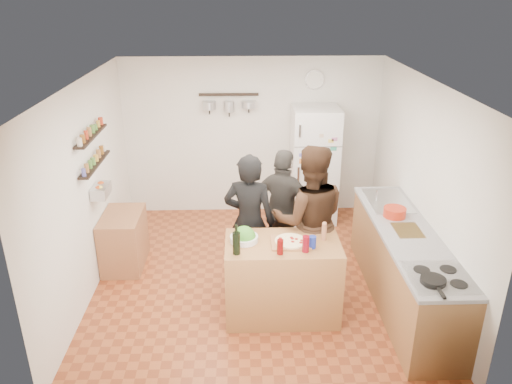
{
  "coord_description": "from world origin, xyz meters",
  "views": [
    {
      "loc": [
        -0.18,
        -5.5,
        3.5
      ],
      "look_at": [
        0.0,
        0.1,
        1.15
      ],
      "focal_mm": 35.0,
      "sensor_mm": 36.0,
      "label": 1
    }
  ],
  "objects_px": {
    "pepper_mill": "(324,233)",
    "counter_run": "(404,267)",
    "salt_canister": "(312,242)",
    "side_table": "(124,240)",
    "skillet": "(433,280)",
    "wine_bottle": "(236,243)",
    "fridge": "(314,165)",
    "person_center": "(309,220)",
    "wall_clock": "(315,80)",
    "person_left": "(249,222)",
    "red_bowl": "(395,212)",
    "person_back": "(284,211)",
    "prep_island": "(282,279)",
    "salad_bowl": "(244,238)"
  },
  "relations": [
    {
      "from": "pepper_mill",
      "to": "counter_run",
      "type": "bearing_deg",
      "value": 8.78
    },
    {
      "from": "salt_canister",
      "to": "side_table",
      "type": "distance_m",
      "value": 2.69
    },
    {
      "from": "skillet",
      "to": "wine_bottle",
      "type": "bearing_deg",
      "value": 161.43
    },
    {
      "from": "counter_run",
      "to": "skillet",
      "type": "bearing_deg",
      "value": -95.5
    },
    {
      "from": "fridge",
      "to": "side_table",
      "type": "xyz_separation_m",
      "value": [
        -2.69,
        -1.37,
        -0.54
      ]
    },
    {
      "from": "skillet",
      "to": "fridge",
      "type": "relative_size",
      "value": 0.13
    },
    {
      "from": "person_center",
      "to": "wall_clock",
      "type": "xyz_separation_m",
      "value": [
        0.34,
        2.33,
        1.22
      ]
    },
    {
      "from": "wine_bottle",
      "to": "wall_clock",
      "type": "height_order",
      "value": "wall_clock"
    },
    {
      "from": "person_left",
      "to": "skillet",
      "type": "relative_size",
      "value": 7.18
    },
    {
      "from": "person_center",
      "to": "counter_run",
      "type": "distance_m",
      "value": 1.22
    },
    {
      "from": "person_left",
      "to": "red_bowl",
      "type": "distance_m",
      "value": 1.74
    },
    {
      "from": "salt_canister",
      "to": "skillet",
      "type": "distance_m",
      "value": 1.26
    },
    {
      "from": "person_back",
      "to": "salt_canister",
      "type": "bearing_deg",
      "value": 127.83
    },
    {
      "from": "skillet",
      "to": "salt_canister",
      "type": "bearing_deg",
      "value": 145.32
    },
    {
      "from": "red_bowl",
      "to": "fridge",
      "type": "height_order",
      "value": "fridge"
    },
    {
      "from": "wine_bottle",
      "to": "skillet",
      "type": "relative_size",
      "value": 1.02
    },
    {
      "from": "pepper_mill",
      "to": "side_table",
      "type": "relative_size",
      "value": 0.22
    },
    {
      "from": "fridge",
      "to": "wine_bottle",
      "type": "bearing_deg",
      "value": -113.53
    },
    {
      "from": "prep_island",
      "to": "salad_bowl",
      "type": "bearing_deg",
      "value": 173.21
    },
    {
      "from": "salad_bowl",
      "to": "counter_run",
      "type": "bearing_deg",
      "value": 4.69
    },
    {
      "from": "red_bowl",
      "to": "salt_canister",
      "type": "bearing_deg",
      "value": -146.75
    },
    {
      "from": "red_bowl",
      "to": "skillet",
      "type": "bearing_deg",
      "value": -92.01
    },
    {
      "from": "prep_island",
      "to": "person_left",
      "type": "xyz_separation_m",
      "value": [
        -0.35,
        0.63,
        0.4
      ]
    },
    {
      "from": "prep_island",
      "to": "pepper_mill",
      "type": "xyz_separation_m",
      "value": [
        0.45,
        0.05,
        0.54
      ]
    },
    {
      "from": "person_back",
      "to": "pepper_mill",
      "type": "bearing_deg",
      "value": 137.79
    },
    {
      "from": "wine_bottle",
      "to": "person_center",
      "type": "relative_size",
      "value": 0.13
    },
    {
      "from": "wall_clock",
      "to": "wine_bottle",
      "type": "bearing_deg",
      "value": -111.23
    },
    {
      "from": "salt_canister",
      "to": "person_center",
      "type": "relative_size",
      "value": 0.07
    },
    {
      "from": "wine_bottle",
      "to": "skillet",
      "type": "xyz_separation_m",
      "value": [
        1.84,
        -0.62,
        -0.09
      ]
    },
    {
      "from": "counter_run",
      "to": "wine_bottle",
      "type": "bearing_deg",
      "value": -167.69
    },
    {
      "from": "prep_island",
      "to": "person_back",
      "type": "distance_m",
      "value": 1.08
    },
    {
      "from": "salt_canister",
      "to": "pepper_mill",
      "type": "bearing_deg",
      "value": 48.58
    },
    {
      "from": "salt_canister",
      "to": "person_back",
      "type": "xyz_separation_m",
      "value": [
        -0.21,
        1.14,
        -0.16
      ]
    },
    {
      "from": "person_center",
      "to": "counter_run",
      "type": "xyz_separation_m",
      "value": [
        1.09,
        -0.3,
        -0.48
      ]
    },
    {
      "from": "pepper_mill",
      "to": "person_back",
      "type": "bearing_deg",
      "value": 110.3
    },
    {
      "from": "red_bowl",
      "to": "side_table",
      "type": "height_order",
      "value": "red_bowl"
    },
    {
      "from": "salt_canister",
      "to": "fridge",
      "type": "relative_size",
      "value": 0.07
    },
    {
      "from": "counter_run",
      "to": "red_bowl",
      "type": "distance_m",
      "value": 0.66
    },
    {
      "from": "person_back",
      "to": "counter_run",
      "type": "relative_size",
      "value": 0.62
    },
    {
      "from": "person_left",
      "to": "red_bowl",
      "type": "xyz_separation_m",
      "value": [
        1.74,
        -0.04,
        0.12
      ]
    },
    {
      "from": "person_center",
      "to": "wine_bottle",
      "type": "bearing_deg",
      "value": 41.95
    },
    {
      "from": "wine_bottle",
      "to": "salt_canister",
      "type": "relative_size",
      "value": 1.83
    },
    {
      "from": "skillet",
      "to": "wall_clock",
      "type": "relative_size",
      "value": 0.79
    },
    {
      "from": "skillet",
      "to": "red_bowl",
      "type": "height_order",
      "value": "red_bowl"
    },
    {
      "from": "prep_island",
      "to": "wall_clock",
      "type": "xyz_separation_m",
      "value": [
        0.69,
        2.83,
        1.69
      ]
    },
    {
      "from": "fridge",
      "to": "salad_bowl",
      "type": "bearing_deg",
      "value": -114.27
    },
    {
      "from": "salt_canister",
      "to": "wall_clock",
      "type": "relative_size",
      "value": 0.44
    },
    {
      "from": "wine_bottle",
      "to": "fridge",
      "type": "xyz_separation_m",
      "value": [
        1.19,
        2.72,
        -0.13
      ]
    },
    {
      "from": "wall_clock",
      "to": "salt_canister",
      "type": "bearing_deg",
      "value": -97.44
    },
    {
      "from": "salad_bowl",
      "to": "wine_bottle",
      "type": "distance_m",
      "value": 0.3
    }
  ]
}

